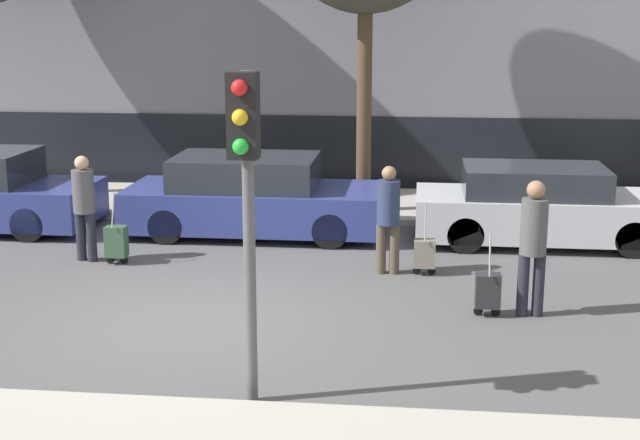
% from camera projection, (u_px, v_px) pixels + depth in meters
% --- Properties ---
extents(ground_plane, '(80.00, 80.00, 0.00)m').
position_uv_depth(ground_plane, '(191.00, 322.00, 11.33)').
color(ground_plane, '#4C4C4F').
extents(sidewalk_far, '(28.00, 3.00, 0.12)m').
position_uv_depth(sidewalk_far, '(277.00, 203.00, 18.10)').
color(sidewalk_far, '#A39E93').
rests_on(sidewalk_far, ground_plane).
extents(parked_car_1, '(4.51, 1.90, 1.39)m').
position_uv_depth(parked_car_1, '(253.00, 198.00, 15.69)').
color(parked_car_1, navy).
rests_on(parked_car_1, ground_plane).
extents(parked_car_2, '(4.28, 1.75, 1.32)m').
position_uv_depth(parked_car_2, '(541.00, 207.00, 15.06)').
color(parked_car_2, '#B7BABF').
rests_on(parked_car_2, ground_plane).
extents(pedestrian_left, '(0.34, 0.34, 1.68)m').
position_uv_depth(pedestrian_left, '(84.00, 202.00, 13.91)').
color(pedestrian_left, '#23232D').
rests_on(pedestrian_left, ground_plane).
extents(trolley_left, '(0.34, 0.29, 1.14)m').
position_uv_depth(trolley_left, '(116.00, 242.00, 13.86)').
color(trolley_left, '#335138').
rests_on(trolley_left, ground_plane).
extents(pedestrian_center, '(0.35, 0.34, 1.64)m').
position_uv_depth(pedestrian_center, '(388.00, 213.00, 13.22)').
color(pedestrian_center, '#4C4233').
rests_on(pedestrian_center, ground_plane).
extents(trolley_center, '(0.34, 0.29, 1.08)m').
position_uv_depth(trolley_center, '(424.00, 254.00, 13.30)').
color(trolley_center, slate).
rests_on(trolley_center, ground_plane).
extents(pedestrian_right, '(0.35, 0.34, 1.78)m').
position_uv_depth(pedestrian_right, '(533.00, 240.00, 11.33)').
color(pedestrian_right, '#23232D').
rests_on(pedestrian_right, ground_plane).
extents(trolley_right, '(0.34, 0.29, 1.10)m').
position_uv_depth(trolley_right, '(488.00, 291.00, 11.48)').
color(trolley_right, '#262628').
rests_on(trolley_right, ground_plane).
extents(traffic_light, '(0.28, 0.47, 3.31)m').
position_uv_depth(traffic_light, '(246.00, 172.00, 8.37)').
color(traffic_light, '#515154').
rests_on(traffic_light, ground_plane).
extents(parked_bicycle, '(1.77, 0.06, 0.96)m').
position_uv_depth(parked_bicycle, '(545.00, 184.00, 17.79)').
color(parked_bicycle, black).
rests_on(parked_bicycle, sidewalk_far).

